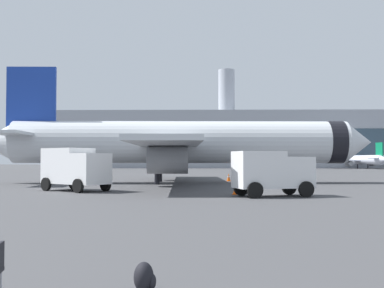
{
  "coord_description": "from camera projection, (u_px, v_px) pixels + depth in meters",
  "views": [
    {
      "loc": [
        -0.39,
        -2.64,
        2.12
      ],
      "look_at": [
        -0.87,
        23.99,
        3.0
      ],
      "focal_mm": 44.13,
      "sensor_mm": 36.0,
      "label": 1
    }
  ],
  "objects": [
    {
      "name": "safety_cone_near",
      "position": [
        267.0,
        177.0,
        47.74
      ],
      "size": [
        0.44,
        0.44,
        0.67
      ],
      "color": "#F2590C",
      "rests_on": "ground"
    },
    {
      "name": "traveller_backpack",
      "position": [
        145.0,
        278.0,
        7.54
      ],
      "size": [
        0.36,
        0.4,
        0.48
      ],
      "color": "black",
      "rests_on": "ground"
    },
    {
      "name": "terminal_building",
      "position": [
        243.0,
        140.0,
        126.86
      ],
      "size": [
        94.62,
        22.65,
        26.4
      ],
      "color": "#9EA3AD",
      "rests_on": "ground"
    },
    {
      "name": "service_truck",
      "position": [
        75.0,
        167.0,
        31.83
      ],
      "size": [
        5.16,
        4.63,
        2.9
      ],
      "color": "white",
      "rests_on": "ground"
    },
    {
      "name": "safety_cone_mid",
      "position": [
        236.0,
        189.0,
        28.62
      ],
      "size": [
        0.44,
        0.44,
        0.68
      ],
      "color": "#F2590C",
      "rests_on": "ground"
    },
    {
      "name": "airplane_at_gate",
      "position": [
        178.0,
        143.0,
        42.67
      ],
      "size": [
        35.71,
        32.16,
        10.5
      ],
      "color": "silver",
      "rests_on": "ground"
    },
    {
      "name": "airplane_taxiing",
      "position": [
        360.0,
        160.0,
        111.04
      ],
      "size": [
        18.04,
        19.83,
        5.88
      ],
      "color": "silver",
      "rests_on": "ground"
    },
    {
      "name": "safety_cone_far",
      "position": [
        229.0,
        177.0,
        46.16
      ],
      "size": [
        0.44,
        0.44,
        0.77
      ],
      "color": "#F2590C",
      "rests_on": "ground"
    },
    {
      "name": "safety_cone_outer",
      "position": [
        252.0,
        177.0,
        50.44
      ],
      "size": [
        0.44,
        0.44,
        0.62
      ],
      "color": "#F2590C",
      "rests_on": "ground"
    },
    {
      "name": "cargo_van",
      "position": [
        272.0,
        171.0,
        27.07
      ],
      "size": [
        4.78,
        3.32,
        2.6
      ],
      "color": "white",
      "rests_on": "ground"
    }
  ]
}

